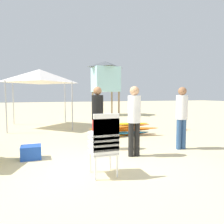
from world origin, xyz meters
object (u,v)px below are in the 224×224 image
object	(u,v)px
lifeguard_far_right	(182,113)
popup_canopy	(40,76)
traffic_cone_far	(182,124)
stacked_plastic_chairs	(105,140)
lifeguard_near_right	(98,114)
surfboard_pile	(123,129)
cooler_box	(31,152)
lifeguard_tower	(105,76)
traffic_cone_near	(109,123)
lifeguard_near_center	(134,116)

from	to	relation	value
lifeguard_far_right	popup_canopy	distance (m)	6.85
popup_canopy	traffic_cone_far	world-z (taller)	popup_canopy
stacked_plastic_chairs	lifeguard_near_right	bearing A→B (deg)	78.24
popup_canopy	traffic_cone_far	xyz separation A→B (m)	(5.79, -2.94, -2.12)
stacked_plastic_chairs	traffic_cone_far	distance (m)	6.14
surfboard_pile	cooler_box	bearing A→B (deg)	-149.21
cooler_box	lifeguard_tower	bearing A→B (deg)	63.06
surfboard_pile	popup_canopy	distance (m)	4.87
stacked_plastic_chairs	cooler_box	distance (m)	2.17
stacked_plastic_chairs	lifeguard_tower	xyz separation A→B (m)	(3.63, 11.41, 2.18)
lifeguard_near_right	traffic_cone_far	bearing A→B (deg)	23.97
surfboard_pile	traffic_cone_far	world-z (taller)	traffic_cone_far
lifeguard_near_right	cooler_box	distance (m)	1.97
traffic_cone_near	traffic_cone_far	distance (m)	3.24
stacked_plastic_chairs	lifeguard_far_right	distance (m)	2.92
traffic_cone_near	traffic_cone_far	xyz separation A→B (m)	(2.85, -1.55, 0.05)
popup_canopy	cooler_box	bearing A→B (deg)	-93.21
stacked_plastic_chairs	surfboard_pile	xyz separation A→B (m)	(1.80, 3.49, -0.45)
cooler_box	surfboard_pile	bearing A→B (deg)	30.79
lifeguard_near_center	lifeguard_tower	world-z (taller)	lifeguard_tower
lifeguard_near_center	traffic_cone_near	bearing A→B (deg)	79.62
lifeguard_tower	traffic_cone_far	world-z (taller)	lifeguard_tower
lifeguard_far_right	cooler_box	xyz separation A→B (m)	(-3.98, 0.42, -0.85)
traffic_cone_far	lifeguard_tower	bearing A→B (deg)	98.39
stacked_plastic_chairs	popup_canopy	world-z (taller)	popup_canopy
lifeguard_near_right	lifeguard_tower	distance (m)	10.17
stacked_plastic_chairs	cooler_box	bearing A→B (deg)	129.49
traffic_cone_near	stacked_plastic_chairs	bearing A→B (deg)	-109.26
traffic_cone_far	lifeguard_near_right	bearing A→B (deg)	-156.03
stacked_plastic_chairs	surfboard_pile	world-z (taller)	stacked_plastic_chairs
lifeguard_near_center	lifeguard_far_right	bearing A→B (deg)	6.90
lifeguard_tower	traffic_cone_near	xyz separation A→B (m)	(-1.74, -5.99, -2.65)
surfboard_pile	lifeguard_far_right	distance (m)	2.55
surfboard_pile	lifeguard_near_center	bearing A→B (deg)	-106.00
lifeguard_far_right	lifeguard_near_center	bearing A→B (deg)	-173.10
stacked_plastic_chairs	popup_canopy	bearing A→B (deg)	98.75
lifeguard_near_right	traffic_cone_near	xyz separation A→B (m)	(1.49, 3.48, -0.79)
lifeguard_far_right	popup_canopy	bearing A→B (deg)	123.38
lifeguard_far_right	popup_canopy	size ratio (longest dim) A/B	0.64
lifeguard_near_right	surfboard_pile	bearing A→B (deg)	48.08
popup_canopy	cooler_box	xyz separation A→B (m)	(-0.29, -5.19, -2.24)
lifeguard_near_right	traffic_cone_near	world-z (taller)	lifeguard_near_right
stacked_plastic_chairs	traffic_cone_far	bearing A→B (deg)	39.21
lifeguard_tower	traffic_cone_near	world-z (taller)	lifeguard_tower
lifeguard_far_right	traffic_cone_far	distance (m)	3.47
traffic_cone_far	stacked_plastic_chairs	bearing A→B (deg)	-140.79
lifeguard_tower	surfboard_pile	bearing A→B (deg)	-103.05
cooler_box	lifeguard_near_right	bearing A→B (deg)	10.31
traffic_cone_near	surfboard_pile	bearing A→B (deg)	-92.89
lifeguard_near_right	lifeguard_far_right	size ratio (longest dim) A/B	1.00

